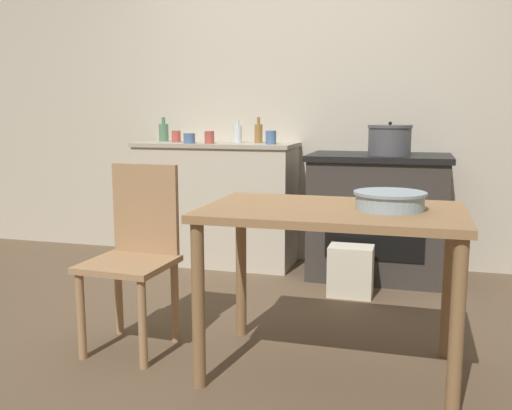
% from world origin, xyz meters
% --- Properties ---
extents(ground_plane, '(14.00, 14.00, 0.00)m').
position_xyz_m(ground_plane, '(0.00, 0.00, 0.00)').
color(ground_plane, brown).
extents(wall_back, '(8.00, 0.07, 2.55)m').
position_xyz_m(wall_back, '(0.00, 1.58, 1.27)').
color(wall_back, beige).
rests_on(wall_back, ground_plane).
extents(counter_cabinet, '(1.23, 0.52, 0.94)m').
position_xyz_m(counter_cabinet, '(-0.55, 1.30, 0.47)').
color(counter_cabinet, beige).
rests_on(counter_cabinet, ground_plane).
extents(stove, '(0.97, 0.64, 0.88)m').
position_xyz_m(stove, '(0.68, 1.25, 0.44)').
color(stove, '#38332D').
rests_on(stove, ground_plane).
extents(work_table, '(1.13, 0.71, 0.76)m').
position_xyz_m(work_table, '(0.59, -0.38, 0.65)').
color(work_table, '#997047').
rests_on(work_table, ground_plane).
extents(chair, '(0.42, 0.42, 0.91)m').
position_xyz_m(chair, '(-0.40, -0.34, 0.49)').
color(chair, '#A87F56').
rests_on(chair, ground_plane).
extents(flour_sack, '(0.28, 0.20, 0.33)m').
position_xyz_m(flour_sack, '(0.55, 0.75, 0.16)').
color(flour_sack, beige).
rests_on(flour_sack, ground_plane).
extents(stock_pot, '(0.30, 0.30, 0.23)m').
position_xyz_m(stock_pot, '(0.75, 1.17, 0.98)').
color(stock_pot, '#4C4C51').
rests_on(stock_pot, stove).
extents(mixing_bowl_large, '(0.31, 0.31, 0.08)m').
position_xyz_m(mixing_bowl_large, '(0.83, -0.35, 0.80)').
color(mixing_bowl_large, '#93A8B2').
rests_on(mixing_bowl_large, work_table).
extents(bottle_far_left, '(0.06, 0.06, 0.18)m').
position_xyz_m(bottle_far_left, '(-0.40, 1.36, 1.01)').
color(bottle_far_left, silver).
rests_on(bottle_far_left, counter_cabinet).
extents(bottle_left, '(0.08, 0.08, 0.19)m').
position_xyz_m(bottle_left, '(-1.03, 1.39, 1.01)').
color(bottle_left, '#517F5B').
rests_on(bottle_left, counter_cabinet).
extents(bottle_mid_left, '(0.06, 0.06, 0.19)m').
position_xyz_m(bottle_mid_left, '(-0.23, 1.35, 1.02)').
color(bottle_mid_left, olive).
rests_on(bottle_mid_left, counter_cabinet).
extents(cup_center_left, '(0.07, 0.07, 0.09)m').
position_xyz_m(cup_center_left, '(-0.87, 1.27, 0.99)').
color(cup_center_left, '#B74C42').
rests_on(cup_center_left, counter_cabinet).
extents(cup_center, '(0.07, 0.07, 0.09)m').
position_xyz_m(cup_center, '(-0.55, 1.15, 0.99)').
color(cup_center, '#B74C42').
rests_on(cup_center, counter_cabinet).
extents(cup_center_right, '(0.08, 0.08, 0.10)m').
position_xyz_m(cup_center_right, '(-0.09, 1.18, 0.99)').
color(cup_center_right, '#4C6B99').
rests_on(cup_center_right, counter_cabinet).
extents(cup_mid_right, '(0.09, 0.09, 0.08)m').
position_xyz_m(cup_mid_right, '(-0.70, 1.13, 0.98)').
color(cup_mid_right, '#4C6B99').
rests_on(cup_mid_right, counter_cabinet).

